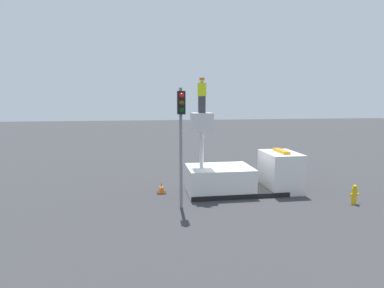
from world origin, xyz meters
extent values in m
plane|color=#38383A|center=(0.00, 0.00, 0.00)|extent=(120.00, 120.00, 0.00)
cube|color=black|center=(0.00, 0.00, 0.12)|extent=(5.10, 2.44, 0.24)
cube|color=silver|center=(-0.87, 0.00, 0.71)|extent=(3.37, 2.38, 1.42)
cube|color=silver|center=(2.55, 0.00, 1.05)|extent=(1.73, 2.38, 2.11)
cube|color=black|center=(3.43, 0.00, 1.47)|extent=(0.03, 2.02, 0.84)
cube|color=orange|center=(2.55, 0.00, 2.18)|extent=(0.36, 1.43, 0.14)
cylinder|color=silver|center=(-1.83, 0.00, 2.44)|extent=(0.22, 0.22, 2.04)
cube|color=silver|center=(-1.83, 0.00, 3.81)|extent=(1.04, 1.04, 0.90)
cube|color=#38383D|center=(-1.83, 0.00, 4.68)|extent=(0.34, 0.26, 0.84)
cube|color=#D1E519|center=(-1.83, 0.00, 5.43)|extent=(0.40, 0.26, 0.66)
sphere|color=beige|center=(-1.83, 0.00, 5.88)|extent=(0.23, 0.23, 0.23)
cylinder|color=orange|center=(-1.83, 0.00, 5.96)|extent=(0.26, 0.26, 0.09)
cylinder|color=gray|center=(-3.11, -1.86, 2.72)|extent=(0.14, 0.14, 5.44)
cube|color=black|center=(-3.11, -2.07, 4.79)|extent=(0.34, 0.28, 1.00)
sphere|color=red|center=(-3.11, -2.25, 5.10)|extent=(0.22, 0.22, 0.22)
sphere|color=#503C07|center=(-3.11, -2.25, 4.79)|extent=(0.22, 0.22, 0.22)
sphere|color=#083710|center=(-3.11, -2.25, 4.48)|extent=(0.22, 0.22, 0.22)
cylinder|color=gold|center=(5.07, -2.64, 0.39)|extent=(0.23, 0.23, 0.79)
sphere|color=gold|center=(5.07, -2.64, 0.84)|extent=(0.20, 0.20, 0.20)
cylinder|color=gold|center=(4.89, -2.64, 0.47)|extent=(0.12, 0.09, 0.09)
cylinder|color=gold|center=(5.25, -2.64, 0.47)|extent=(0.12, 0.09, 0.09)
cube|color=black|center=(-3.91, 0.41, 0.01)|extent=(0.47, 0.47, 0.03)
cone|color=orange|center=(-3.91, 0.41, 0.31)|extent=(0.39, 0.39, 0.61)
cylinder|color=white|center=(-3.91, 0.41, 0.34)|extent=(0.20, 0.20, 0.09)
camera|label=1|loc=(-4.61, -15.02, 4.89)|focal=28.00mm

